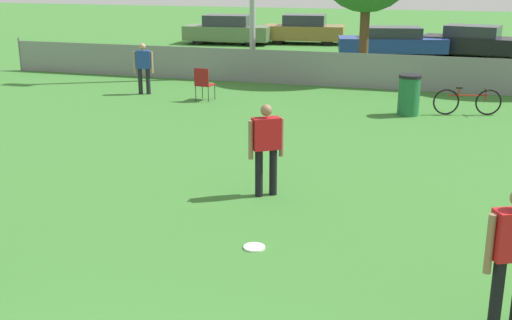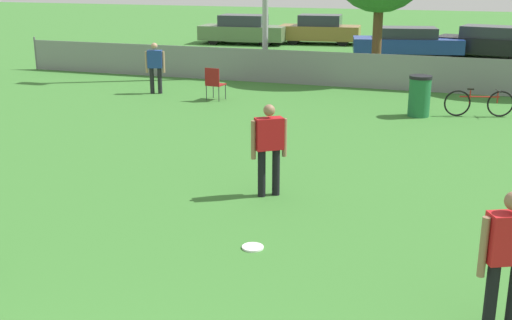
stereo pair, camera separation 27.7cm
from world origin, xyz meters
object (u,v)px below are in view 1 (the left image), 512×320
(player_thrower_red, at_px, (266,144))
(parked_car_olive, at_px, (228,30))
(spectator_in_blue, at_px, (143,65))
(frisbee_disc, at_px, (254,247))
(parked_car_tan, at_px, (304,30))
(parked_car_blue, at_px, (392,42))
(folding_chair_sideline, at_px, (204,82))
(trash_bin, at_px, (409,95))
(parked_car_dark, at_px, (472,41))
(bicycle_sideline, at_px, (467,102))

(player_thrower_red, distance_m, parked_car_olive, 22.71)
(spectator_in_blue, height_order, frisbee_disc, spectator_in_blue)
(spectator_in_blue, relative_size, parked_car_tan, 0.37)
(frisbee_disc, height_order, parked_car_blue, parked_car_blue)
(frisbee_disc, xyz_separation_m, folding_chair_sideline, (-4.41, 9.31, 0.52))
(spectator_in_blue, xyz_separation_m, trash_bin, (7.86, -0.65, -0.35))
(player_thrower_red, xyz_separation_m, frisbee_disc, (0.44, -2.09, -0.89))
(frisbee_disc, xyz_separation_m, parked_car_blue, (-0.24, 20.92, 0.61))
(frisbee_disc, distance_m, parked_car_dark, 22.03)
(player_thrower_red, bearing_deg, frisbee_disc, -114.16)
(player_thrower_red, distance_m, parked_car_dark, 20.03)
(player_thrower_red, bearing_deg, parked_car_tan, 65.23)
(player_thrower_red, distance_m, bicycle_sideline, 8.17)
(frisbee_disc, bearing_deg, player_thrower_red, 101.97)
(parked_car_dark, bearing_deg, parked_car_olive, -175.36)
(frisbee_disc, bearing_deg, parked_car_tan, 101.41)
(bicycle_sideline, bearing_deg, parked_car_olive, 115.25)
(spectator_in_blue, bearing_deg, frisbee_disc, 106.33)
(player_thrower_red, height_order, folding_chair_sideline, player_thrower_red)
(player_thrower_red, bearing_deg, parked_car_blue, 53.24)
(bicycle_sideline, xyz_separation_m, parked_car_olive, (-11.42, 13.72, 0.34))
(player_thrower_red, distance_m, folding_chair_sideline, 8.25)
(parked_car_blue, bearing_deg, folding_chair_sideline, -121.75)
(frisbee_disc, distance_m, bicycle_sideline, 9.97)
(spectator_in_blue, relative_size, folding_chair_sideline, 1.61)
(spectator_in_blue, height_order, parked_car_dark, spectator_in_blue)
(folding_chair_sideline, bearing_deg, trash_bin, -175.95)
(bicycle_sideline, distance_m, parked_car_blue, 11.77)
(player_thrower_red, xyz_separation_m, folding_chair_sideline, (-3.97, 7.22, -0.36))
(player_thrower_red, distance_m, frisbee_disc, 2.31)
(folding_chair_sideline, bearing_deg, parked_car_tan, -81.66)
(folding_chair_sideline, distance_m, bicycle_sideline, 7.23)
(folding_chair_sideline, xyz_separation_m, parked_car_olive, (-4.20, 13.97, 0.16))
(parked_car_olive, distance_m, parked_car_blue, 8.70)
(parked_car_tan, bearing_deg, player_thrower_red, -84.76)
(bicycle_sideline, bearing_deg, frisbee_disc, -120.93)
(player_thrower_red, relative_size, parked_car_olive, 0.35)
(folding_chair_sideline, height_order, parked_car_dark, parked_car_dark)
(folding_chair_sideline, height_order, parked_car_blue, parked_car_blue)
(player_thrower_red, relative_size, trash_bin, 1.48)
(folding_chair_sideline, height_order, parked_car_tan, parked_car_tan)
(spectator_in_blue, bearing_deg, parked_car_dark, -145.86)
(spectator_in_blue, height_order, parked_car_olive, spectator_in_blue)
(parked_car_tan, xyz_separation_m, parked_car_blue, (4.73, -3.66, -0.08))
(parked_car_tan, bearing_deg, parked_car_blue, -43.86)
(parked_car_tan, bearing_deg, parked_car_dark, -25.22)
(frisbee_disc, relative_size, parked_car_tan, 0.07)
(trash_bin, xyz_separation_m, parked_car_dark, (1.71, 12.71, 0.12))
(player_thrower_red, xyz_separation_m, spectator_in_blue, (-6.06, 7.65, -0.02))
(folding_chair_sideline, height_order, parked_car_olive, parked_car_olive)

